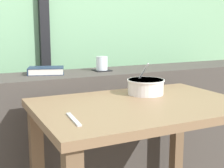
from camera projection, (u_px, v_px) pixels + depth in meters
dark_console_ledge at (84, 135)px, 1.97m from camera, size 2.80×0.35×0.79m
breakfast_table at (141, 131)px, 1.45m from camera, size 0.95×0.65×0.72m
coaster_square at (102, 70)px, 1.97m from camera, size 0.10×0.10×0.00m
juice_glass at (102, 64)px, 1.96m from camera, size 0.07×0.07×0.09m
closed_book at (46, 71)px, 1.84m from camera, size 0.23×0.19×0.04m
soup_bowl at (146, 87)px, 1.60m from camera, size 0.19×0.19×0.16m
fork_utensil at (74, 119)px, 1.17m from camera, size 0.03×0.17×0.01m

